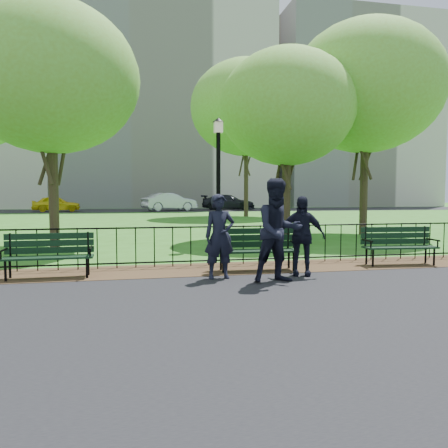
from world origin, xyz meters
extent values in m
plane|color=#2F5F19|center=(0.00, 0.00, 0.00)|extent=(120.00, 120.00, 0.00)
cube|color=black|center=(0.00, -3.40, 0.01)|extent=(60.00, 9.20, 0.01)
cube|color=#3C2718|center=(0.00, 1.50, 0.01)|extent=(60.00, 1.60, 0.01)
cube|color=black|center=(0.00, 35.00, 0.01)|extent=(70.00, 9.00, 0.01)
cylinder|color=black|center=(0.00, 2.00, 0.88)|extent=(24.00, 0.04, 0.04)
cylinder|color=black|center=(0.00, 2.00, 0.12)|extent=(24.00, 0.04, 0.04)
cylinder|color=black|center=(0.00, 2.00, 0.45)|extent=(0.02, 0.02, 0.90)
cube|color=beige|center=(2.00, 48.00, 15.00)|extent=(24.00, 15.00, 30.00)
cube|color=beige|center=(26.00, 48.00, 12.00)|extent=(20.00, 15.00, 24.00)
cube|color=black|center=(0.28, 1.12, 0.43)|extent=(1.72, 0.54, 0.04)
cube|color=black|center=(0.29, 1.36, 0.75)|extent=(1.70, 0.12, 0.43)
cylinder|color=black|center=(-0.47, 0.99, 0.21)|extent=(0.05, 0.05, 0.43)
cylinder|color=black|center=(1.00, 0.91, 0.21)|extent=(0.05, 0.05, 0.43)
cylinder|color=black|center=(-0.45, 1.33, 0.21)|extent=(0.05, 0.05, 0.43)
cylinder|color=black|center=(1.02, 1.25, 0.21)|extent=(0.05, 0.05, 0.43)
cylinder|color=black|center=(-0.53, 1.16, 0.60)|extent=(0.07, 0.53, 0.04)
cylinder|color=black|center=(1.08, 1.08, 0.60)|extent=(0.07, 0.53, 0.04)
ellipsoid|color=black|center=(-0.49, 1.06, 0.66)|extent=(0.41, 0.30, 0.44)
cube|color=black|center=(-3.83, 1.12, 0.41)|extent=(1.65, 0.47, 0.04)
cube|color=black|center=(-3.83, 1.36, 0.73)|extent=(1.64, 0.07, 0.41)
cylinder|color=black|center=(-4.54, 0.94, 0.21)|extent=(0.05, 0.05, 0.41)
cylinder|color=black|center=(-3.11, 0.97, 0.21)|extent=(0.05, 0.05, 0.41)
cylinder|color=black|center=(-4.54, 1.27, 0.21)|extent=(0.05, 0.05, 0.41)
cylinder|color=black|center=(-3.12, 1.30, 0.21)|extent=(0.05, 0.05, 0.41)
cylinder|color=black|center=(-4.60, 1.10, 0.57)|extent=(0.05, 0.51, 0.04)
cylinder|color=black|center=(-3.05, 1.14, 0.57)|extent=(0.05, 0.51, 0.04)
cube|color=black|center=(3.63, 1.17, 0.41)|extent=(1.68, 0.58, 0.04)
cube|color=black|center=(3.65, 1.41, 0.73)|extent=(1.64, 0.18, 0.41)
cylinder|color=black|center=(2.90, 1.07, 0.21)|extent=(0.05, 0.05, 0.41)
cylinder|color=black|center=(4.32, 0.94, 0.21)|extent=(0.05, 0.05, 0.41)
cylinder|color=black|center=(2.93, 1.40, 0.21)|extent=(0.05, 0.05, 0.41)
cylinder|color=black|center=(4.35, 1.27, 0.21)|extent=(0.05, 0.05, 0.41)
cylinder|color=black|center=(2.85, 1.24, 0.58)|extent=(0.08, 0.51, 0.04)
cylinder|color=black|center=(4.40, 1.10, 0.58)|extent=(0.08, 0.51, 0.04)
cylinder|color=black|center=(0.27, 5.38, 0.09)|extent=(0.31, 0.31, 0.17)
cylinder|color=black|center=(0.27, 5.38, 1.74)|extent=(0.13, 0.13, 3.49)
cube|color=beige|center=(0.27, 5.38, 3.60)|extent=(0.24, 0.24, 0.33)
cone|color=black|center=(0.27, 5.38, 3.81)|extent=(0.35, 0.35, 0.13)
cylinder|color=#2D2116|center=(-4.55, 6.12, 1.53)|extent=(0.29, 0.29, 3.05)
ellipsoid|color=olive|center=(-4.55, 6.12, 4.98)|extent=(5.14, 5.14, 4.37)
cylinder|color=#2D2116|center=(3.11, 7.27, 1.43)|extent=(0.30, 0.30, 2.85)
ellipsoid|color=olive|center=(3.11, 7.27, 4.65)|extent=(4.80, 4.80, 4.08)
cylinder|color=#2D2116|center=(6.62, 8.14, 1.75)|extent=(0.30, 0.30, 3.50)
ellipsoid|color=olive|center=(6.62, 8.14, 5.72)|extent=(5.90, 5.90, 5.02)
cylinder|color=#2D2116|center=(5.50, 22.21, 2.31)|extent=(0.30, 0.30, 4.63)
ellipsoid|color=olive|center=(5.50, 22.21, 7.55)|extent=(7.80, 7.80, 6.63)
imported|color=black|center=(-0.65, 0.48, 0.81)|extent=(0.60, 0.41, 1.60)
imported|color=black|center=(0.33, -0.07, 0.95)|extent=(0.96, 0.56, 1.88)
imported|color=black|center=(0.98, 0.47, 0.79)|extent=(0.99, 0.64, 1.56)
imported|color=yellow|center=(-9.01, 33.39, 0.70)|extent=(4.25, 2.15, 1.39)
imported|color=#B6B9BF|center=(1.00, 33.24, 0.84)|extent=(5.34, 3.39, 1.66)
imported|color=black|center=(6.84, 34.29, 0.76)|extent=(5.59, 3.74, 1.50)
camera|label=1|loc=(-2.22, -7.57, 1.62)|focal=35.00mm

